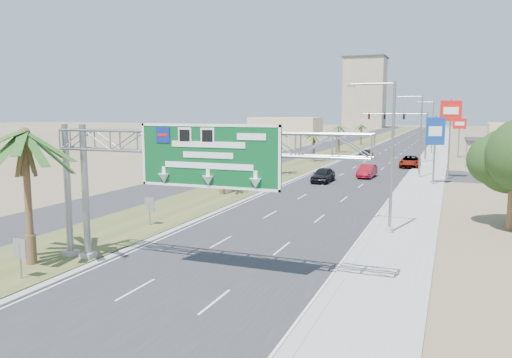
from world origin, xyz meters
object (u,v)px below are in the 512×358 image
at_px(car_far, 366,154).
at_px(pole_sign_blue, 435,134).
at_px(car_mid_lane, 367,171).
at_px(car_right_lane, 410,162).
at_px(pole_sign_red_near, 451,116).
at_px(signal_mast, 413,132).
at_px(pole_sign_red_far, 459,126).
at_px(sign_gantry, 184,153).
at_px(car_left_lane, 323,175).
at_px(palm_near, 24,134).

distance_m(car_far, pole_sign_blue, 31.94).
bearing_deg(pole_sign_blue, car_mid_lane, 154.13).
bearing_deg(car_right_lane, pole_sign_blue, -77.83).
relative_size(car_right_lane, pole_sign_red_near, 0.62).
relative_size(signal_mast, car_mid_lane, 2.13).
relative_size(car_right_lane, pole_sign_red_far, 0.83).
distance_m(pole_sign_blue, pole_sign_red_far, 36.21).
relative_size(sign_gantry, car_mid_lane, 3.47).
height_order(pole_sign_red_near, pole_sign_blue, pole_sign_red_near).
height_order(car_left_lane, car_mid_lane, car_left_lane).
relative_size(sign_gantry, signal_mast, 1.63).
bearing_deg(palm_near, car_mid_lane, 75.81).
relative_size(sign_gantry, pole_sign_red_near, 1.75).
distance_m(pole_sign_red_near, pole_sign_blue, 6.13).
distance_m(car_far, pole_sign_red_near, 27.97).
bearing_deg(sign_gantry, car_far, 91.48).
height_order(palm_near, pole_sign_blue, palm_near).
relative_size(car_right_lane, pole_sign_blue, 0.77).
relative_size(sign_gantry, car_right_lane, 2.83).
bearing_deg(pole_sign_red_near, car_right_lane, 113.83).
distance_m(car_far, pole_sign_red_far, 17.10).
xyz_separation_m(car_mid_lane, pole_sign_blue, (7.82, -3.79, 4.86)).
bearing_deg(sign_gantry, car_right_lane, 83.09).
xyz_separation_m(sign_gantry, signal_mast, (6.23, 62.05, -1.21)).
relative_size(car_left_lane, car_right_lane, 0.84).
relative_size(signal_mast, pole_sign_blue, 1.34).
xyz_separation_m(car_right_lane, pole_sign_red_near, (5.26, -11.90, 6.75)).
height_order(car_right_lane, pole_sign_red_near, pole_sign_red_near).
distance_m(signal_mast, car_left_lane, 28.98).
bearing_deg(signal_mast, car_left_lane, -105.58).
relative_size(car_mid_lane, pole_sign_red_far, 0.68).
relative_size(palm_near, car_far, 1.69).
bearing_deg(car_mid_lane, signal_mast, 83.15).
bearing_deg(palm_near, pole_sign_red_near, 65.68).
height_order(sign_gantry, car_right_lane, sign_gantry).
height_order(car_left_lane, pole_sign_red_far, pole_sign_red_far).
distance_m(palm_near, car_far, 68.26).
relative_size(pole_sign_red_near, pole_sign_blue, 1.25).
bearing_deg(car_right_lane, sign_gantry, -97.03).
relative_size(signal_mast, car_far, 2.08).
bearing_deg(sign_gantry, signal_mast, 84.26).
distance_m(signal_mast, pole_sign_red_near, 20.76).
bearing_deg(pole_sign_red_far, palm_near, -105.93).
distance_m(signal_mast, pole_sign_red_far, 12.73).
bearing_deg(car_left_lane, pole_sign_red_far, 69.88).
xyz_separation_m(car_mid_lane, pole_sign_red_near, (9.26, 1.85, 6.78)).
bearing_deg(pole_sign_blue, car_left_lane, -169.49).
bearing_deg(pole_sign_blue, pole_sign_red_near, 75.69).
height_order(sign_gantry, palm_near, palm_near).
xyz_separation_m(palm_near, car_mid_lane, (10.70, 42.31, -6.13)).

